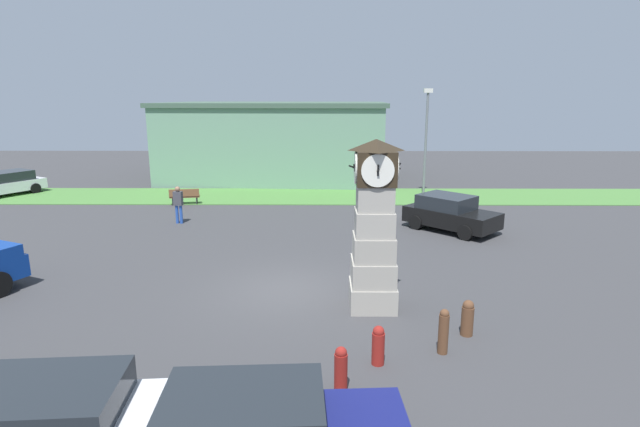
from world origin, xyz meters
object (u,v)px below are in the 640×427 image
bollard_end_row (341,369)px  street_lamp_far_side (426,135)px  bollard_far_row (378,345)px  bollard_mid_row (444,331)px  car_silver_hatch (6,183)px  car_end_of_row (450,213)px  pedestrian_near_bench (178,202)px  bench (184,195)px  bollard_near_tower (467,318)px  clock_tower (374,232)px

bollard_end_row → street_lamp_far_side: (5.62, 20.32, 3.14)m
bollard_far_row → street_lamp_far_side: bearing=76.2°
bollard_mid_row → car_silver_hatch: bearing=139.3°
bollard_end_row → car_silver_hatch: size_ratio=0.21×
street_lamp_far_side → car_end_of_row: bearing=-92.7°
car_end_of_row → pedestrian_near_bench: pedestrian_near_bench is taller
car_silver_hatch → street_lamp_far_side: street_lamp_far_side is taller
car_silver_hatch → bench: size_ratio=2.71×
bollard_near_tower → bollard_far_row: size_ratio=1.01×
bollard_end_row → bench: bearing=114.3°
bollard_end_row → car_end_of_row: 13.54m
bollard_mid_row → car_silver_hatch: (-21.86, 18.83, 0.19)m
bollard_mid_row → street_lamp_far_side: bearing=80.3°
street_lamp_far_side → clock_tower: bearing=-105.8°
pedestrian_near_bench → street_lamp_far_side: street_lamp_far_side is taller
clock_tower → car_silver_hatch: 26.17m
car_silver_hatch → car_end_of_row: (24.68, -7.88, 0.05)m
clock_tower → bollard_mid_row: 3.37m
bollard_mid_row → bollard_far_row: size_ratio=1.19×
bollard_near_tower → bollard_mid_row: bearing=-131.8°
bollard_mid_row → car_end_of_row: size_ratio=0.26×
bollard_end_row → car_silver_hatch: car_silver_hatch is taller
bollard_near_tower → car_end_of_row: bearing=78.7°
bollard_end_row → bench: size_ratio=0.58×
bollard_end_row → pedestrian_near_bench: bearing=117.6°
bollard_far_row → bollard_mid_row: bearing=17.9°
bollard_near_tower → bench: bearing=126.3°
bollard_far_row → car_end_of_row: 12.26m
bollard_near_tower → bollard_mid_row: bollard_mid_row is taller
pedestrian_near_bench → street_lamp_far_side: bearing=27.7°
bollard_far_row → bench: size_ratio=0.55×
car_silver_hatch → bench: bearing=-12.8°
bollard_far_row → bollard_end_row: size_ratio=0.95×
bollard_far_row → bench: bearing=117.9°
clock_tower → pedestrian_near_bench: clock_tower is taller
bollard_near_tower → bench: (-11.23, 15.31, 0.06)m
bollard_near_tower → bollard_end_row: bearing=-143.0°
car_silver_hatch → street_lamp_far_side: size_ratio=0.72×
clock_tower → bollard_far_row: clock_tower is taller
clock_tower → bollard_mid_row: clock_tower is taller
clock_tower → bollard_end_row: 4.58m
bollard_far_row → pedestrian_near_bench: size_ratio=0.52×
clock_tower → street_lamp_far_side: 16.90m
bollard_end_row → pedestrian_near_bench: 15.40m
bench → street_lamp_far_side: street_lamp_far_side is taller
bollard_far_row → pedestrian_near_bench: pedestrian_near_bench is taller
clock_tower → car_end_of_row: size_ratio=1.14×
pedestrian_near_bench → bollard_near_tower: bearing=-47.2°
clock_tower → bollard_near_tower: clock_tower is taller
car_end_of_row → bench: (-13.24, 5.27, -0.27)m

